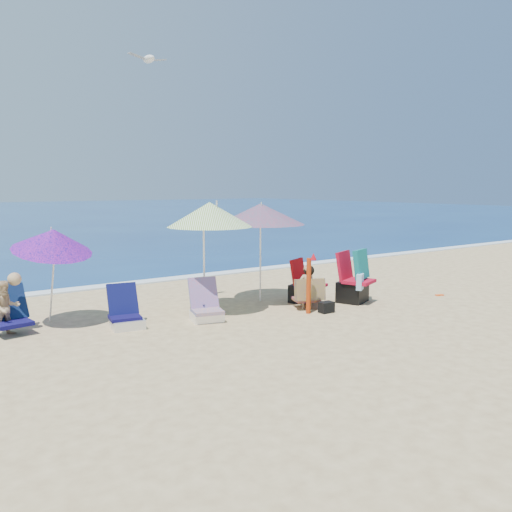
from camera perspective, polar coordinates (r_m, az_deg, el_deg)
ground at (r=10.36m, az=4.57°, el=-6.52°), size 120.00×120.00×0.00m
foam at (r=14.56m, az=-8.34°, el=-2.38°), size 120.00×0.50×0.04m
umbrella_turquoise at (r=11.27m, az=0.51°, el=4.59°), size 2.29×2.29×2.19m
umbrella_striped at (r=10.34m, az=-5.06°, el=4.51°), size 2.22×2.22×2.25m
umbrella_blue at (r=10.04m, az=-21.23°, el=1.62°), size 1.66×1.70×1.91m
furled_umbrella at (r=10.43m, az=5.85°, el=-2.64°), size 0.16×0.26×1.23m
chair_navy at (r=9.76m, az=-13.98°, el=-6.38°), size 0.65×0.78×0.76m
chair_rainbow at (r=10.02m, az=-5.46°, el=-5.79°), size 0.72×0.83×0.78m
camp_chair_left at (r=11.50m, az=5.17°, el=-3.63°), size 0.74×0.97×0.96m
camp_chair_right at (r=11.65m, az=10.60°, el=-2.92°), size 0.86×0.91×1.17m
person_center at (r=10.86m, az=5.67°, el=-3.47°), size 0.69×0.68×0.91m
person_left at (r=9.92m, az=-25.42°, el=-5.04°), size 0.65×0.82×1.05m
bag_navy_a at (r=10.28m, az=-5.90°, el=-5.82°), size 0.45×0.43×0.29m
bag_black_a at (r=10.60m, az=-5.66°, el=-5.68°), size 0.32×0.29×0.19m
bag_tan at (r=11.92m, az=6.17°, el=-4.00°), size 0.38×0.32×0.27m
bag_black_b at (r=10.66m, az=7.67°, el=-5.55°), size 0.29×0.21×0.22m
orange_item at (r=12.92m, az=19.34°, el=-4.03°), size 0.21×0.14×0.03m
seagull at (r=10.85m, az=-11.60°, el=20.27°), size 0.81×0.38×0.14m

